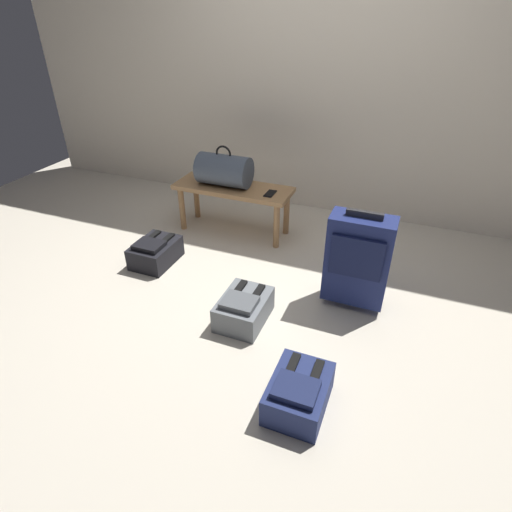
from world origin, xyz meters
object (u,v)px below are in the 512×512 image
at_px(cell_phone, 270,193).
at_px(suitcase_upright_navy, 358,259).
at_px(bench, 233,194).
at_px(backpack_grey, 244,308).
at_px(backpack_navy, 299,393).
at_px(backpack_dark, 155,252).
at_px(duffel_bag_slate, 224,170).

xyz_separation_m(cell_phone, suitcase_upright_navy, (0.82, -0.62, -0.07)).
height_order(bench, backpack_grey, bench).
bearing_deg(cell_phone, backpack_navy, -64.90).
bearing_deg(backpack_grey, bench, 117.26).
bearing_deg(backpack_dark, suitcase_upright_navy, 1.98).
height_order(duffel_bag_slate, backpack_navy, duffel_bag_slate).
relative_size(bench, backpack_grey, 2.63).
bearing_deg(backpack_grey, backpack_navy, -44.43).
relative_size(bench, backpack_dark, 2.63).
bearing_deg(backpack_dark, backpack_grey, -22.64).
height_order(suitcase_upright_navy, backpack_grey, suitcase_upright_navy).
distance_m(bench, backpack_navy, 1.94).
xyz_separation_m(bench, cell_phone, (0.35, -0.04, 0.07)).
height_order(cell_phone, suitcase_upright_navy, suitcase_upright_navy).
relative_size(cell_phone, backpack_dark, 0.38).
relative_size(suitcase_upright_navy, backpack_grey, 1.81).
bearing_deg(duffel_bag_slate, backpack_navy, -54.07).
relative_size(duffel_bag_slate, suitcase_upright_navy, 0.64).
height_order(bench, duffel_bag_slate, duffel_bag_slate).
xyz_separation_m(bench, backpack_navy, (1.08, -1.59, -0.26)).
height_order(bench, backpack_dark, bench).
bearing_deg(bench, backpack_grey, -62.74).
xyz_separation_m(bench, suitcase_upright_navy, (1.17, -0.65, -0.00)).
xyz_separation_m(bench, duffel_bag_slate, (-0.08, -0.00, 0.20)).
xyz_separation_m(duffel_bag_slate, backpack_dark, (-0.27, -0.70, -0.46)).
distance_m(backpack_dark, backpack_grey, 0.99).
distance_m(suitcase_upright_navy, backpack_grey, 0.79).
distance_m(cell_phone, suitcase_upright_navy, 1.03).
bearing_deg(backpack_grey, duffel_bag_slate, 120.40).
distance_m(bench, cell_phone, 0.36).
bearing_deg(suitcase_upright_navy, backpack_navy, -95.73).
xyz_separation_m(backpack_dark, backpack_navy, (1.43, -0.89, 0.00)).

